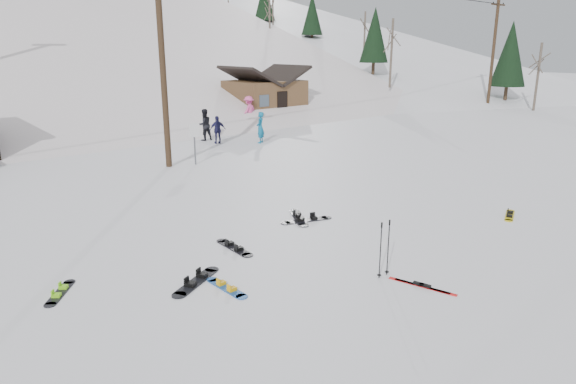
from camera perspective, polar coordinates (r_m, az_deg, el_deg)
ground at (r=11.47m, az=11.32°, el=-10.89°), size 200.00×200.00×0.00m
ridge_right at (r=74.53m, az=-0.59°, el=3.43°), size 45.66×93.98×54.59m
treeline_right at (r=65.61m, az=2.53°, el=11.43°), size 20.00×60.00×10.00m
utility_pole at (r=22.67m, az=-13.82°, el=14.38°), size 2.00×0.26×9.00m
utility_pole_right at (r=48.14m, az=21.85°, el=14.31°), size 2.00×0.26×9.00m
trail_sign at (r=23.13m, az=-10.35°, el=6.11°), size 0.50×0.09×1.85m
cabin at (r=38.27m, az=-2.59°, el=10.46°), size 5.39×4.40×3.77m
hero_snowboard at (r=11.50m, az=-6.85°, el=-10.48°), size 0.30×1.36×0.09m
hero_skis at (r=11.87m, az=14.67°, el=-10.04°), size 0.49×1.52×0.08m
ski_poles at (r=11.93m, az=10.66°, el=-6.17°), size 0.37×0.10×1.34m
board_scatter_a at (r=11.87m, az=-10.15°, el=-9.72°), size 1.54×0.98×0.12m
board_scatter_b at (r=13.60m, az=-6.00°, el=-6.13°), size 0.33×1.54×0.11m
board_scatter_c at (r=12.23m, az=-24.00°, el=-10.15°), size 0.90×1.08×0.09m
board_scatter_d at (r=15.61m, az=2.05°, el=-3.10°), size 1.59×0.74×0.12m
board_scatter_e at (r=17.47m, az=23.41°, el=-2.38°), size 1.21×0.68×0.09m
board_scatter_f at (r=15.81m, az=1.20°, el=-2.84°), size 0.99×1.52×0.12m
skier_teal at (r=28.13m, az=-3.10°, el=7.17°), size 0.74×0.70×1.69m
skier_dark at (r=29.23m, az=-9.28°, el=7.38°), size 0.90×0.73×1.76m
skier_pink at (r=34.81m, az=-4.37°, el=9.02°), size 1.41×1.11×1.92m
skier_navy at (r=28.18m, az=-7.82°, el=6.86°), size 0.94×0.61×1.49m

